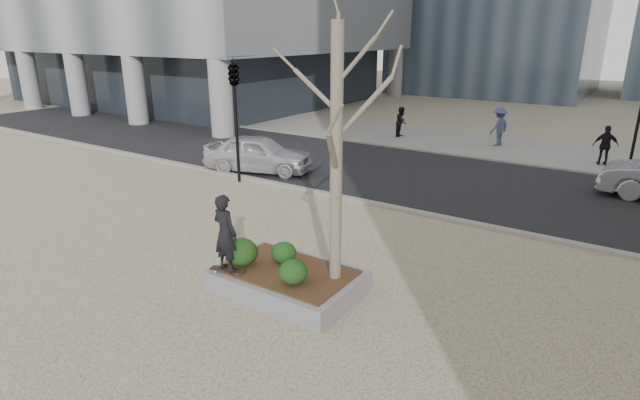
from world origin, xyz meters
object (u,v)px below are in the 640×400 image
Objects in this scene: planter at (288,281)px; skateboarder at (225,233)px; skateboard at (228,271)px; police_car at (258,154)px.

skateboarder is (-1.02, -0.75, 1.13)m from planter.
skateboard is 0.18× the size of police_car.
police_car is (-5.75, 7.80, 0.26)m from skateboard.
skateboarder is 9.71m from police_car.
police_car is at bearing 111.24° from skateboard.
skateboarder reaches higher than planter.
police_car is (-6.77, 7.05, 0.52)m from planter.
skateboard is at bearing -161.48° from police_car.
planter is at bearing 20.98° from skateboard.
planter is 9.79m from police_car.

